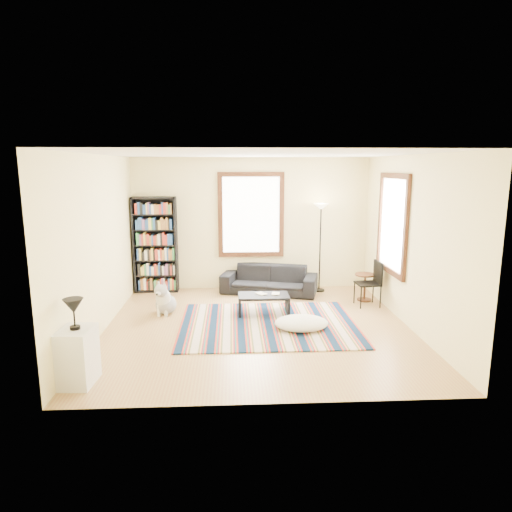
{
  "coord_description": "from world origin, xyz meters",
  "views": [
    {
      "loc": [
        -0.41,
        -7.17,
        2.62
      ],
      "look_at": [
        0.0,
        0.5,
        1.1
      ],
      "focal_mm": 32.0,
      "sensor_mm": 36.0,
      "label": 1
    }
  ],
  "objects_px": {
    "coffee_table": "(264,304)",
    "floor_lamp": "(320,248)",
    "sofa": "(269,280)",
    "bookshelf": "(155,245)",
    "folding_chair": "(368,284)",
    "white_cabinet": "(77,357)",
    "side_table": "(365,287)",
    "floor_cushion": "(301,323)",
    "dog": "(166,298)"
  },
  "relations": [
    {
      "from": "floor_lamp",
      "to": "folding_chair",
      "type": "distance_m",
      "value": 1.4
    },
    {
      "from": "coffee_table",
      "to": "dog",
      "type": "height_order",
      "value": "dog"
    },
    {
      "from": "sofa",
      "to": "dog",
      "type": "height_order",
      "value": "dog"
    },
    {
      "from": "floor_cushion",
      "to": "dog",
      "type": "height_order",
      "value": "dog"
    },
    {
      "from": "sofa",
      "to": "bookshelf",
      "type": "distance_m",
      "value": 2.49
    },
    {
      "from": "side_table",
      "to": "coffee_table",
      "type": "bearing_deg",
      "value": -160.01
    },
    {
      "from": "side_table",
      "to": "white_cabinet",
      "type": "bearing_deg",
      "value": -143.9
    },
    {
      "from": "sofa",
      "to": "white_cabinet",
      "type": "xyz_separation_m",
      "value": [
        -2.66,
        -3.93,
        0.06
      ]
    },
    {
      "from": "bookshelf",
      "to": "floor_lamp",
      "type": "height_order",
      "value": "bookshelf"
    },
    {
      "from": "sofa",
      "to": "floor_cushion",
      "type": "bearing_deg",
      "value": -65.76
    },
    {
      "from": "coffee_table",
      "to": "side_table",
      "type": "distance_m",
      "value": 2.19
    },
    {
      "from": "side_table",
      "to": "floor_lamp",
      "type": "bearing_deg",
      "value": 135.67
    },
    {
      "from": "floor_cushion",
      "to": "dog",
      "type": "relative_size",
      "value": 1.5
    },
    {
      "from": "side_table",
      "to": "dog",
      "type": "distance_m",
      "value": 3.86
    },
    {
      "from": "sofa",
      "to": "bookshelf",
      "type": "relative_size",
      "value": 0.98
    },
    {
      "from": "floor_cushion",
      "to": "floor_lamp",
      "type": "xyz_separation_m",
      "value": [
        0.73,
        2.31,
        0.82
      ]
    },
    {
      "from": "sofa",
      "to": "white_cabinet",
      "type": "height_order",
      "value": "white_cabinet"
    },
    {
      "from": "coffee_table",
      "to": "floor_lamp",
      "type": "bearing_deg",
      "value": 49.21
    },
    {
      "from": "coffee_table",
      "to": "dog",
      "type": "distance_m",
      "value": 1.76
    },
    {
      "from": "coffee_table",
      "to": "folding_chair",
      "type": "height_order",
      "value": "folding_chair"
    },
    {
      "from": "dog",
      "to": "floor_cushion",
      "type": "bearing_deg",
      "value": -6.48
    },
    {
      "from": "coffee_table",
      "to": "side_table",
      "type": "height_order",
      "value": "side_table"
    },
    {
      "from": "side_table",
      "to": "folding_chair",
      "type": "distance_m",
      "value": 0.38
    },
    {
      "from": "sofa",
      "to": "bookshelf",
      "type": "bearing_deg",
      "value": -171.13
    },
    {
      "from": "floor_lamp",
      "to": "folding_chair",
      "type": "xyz_separation_m",
      "value": [
        0.72,
        -1.09,
        -0.5
      ]
    },
    {
      "from": "coffee_table",
      "to": "floor_cushion",
      "type": "bearing_deg",
      "value": -55.52
    },
    {
      "from": "bookshelf",
      "to": "floor_cushion",
      "type": "distance_m",
      "value": 3.78
    },
    {
      "from": "floor_lamp",
      "to": "dog",
      "type": "xyz_separation_m",
      "value": [
        -3.04,
        -1.37,
        -0.64
      ]
    },
    {
      "from": "coffee_table",
      "to": "white_cabinet",
      "type": "height_order",
      "value": "white_cabinet"
    },
    {
      "from": "white_cabinet",
      "to": "folding_chair",
      "type": "bearing_deg",
      "value": 37.77
    },
    {
      "from": "folding_chair",
      "to": "dog",
      "type": "distance_m",
      "value": 3.77
    },
    {
      "from": "bookshelf",
      "to": "dog",
      "type": "bearing_deg",
      "value": -75.34
    },
    {
      "from": "dog",
      "to": "floor_lamp",
      "type": "bearing_deg",
      "value": 39.87
    },
    {
      "from": "folding_chair",
      "to": "white_cabinet",
      "type": "relative_size",
      "value": 1.23
    },
    {
      "from": "white_cabinet",
      "to": "bookshelf",
      "type": "bearing_deg",
      "value": 90.38
    },
    {
      "from": "floor_cushion",
      "to": "floor_lamp",
      "type": "distance_m",
      "value": 2.56
    },
    {
      "from": "bookshelf",
      "to": "folding_chair",
      "type": "relative_size",
      "value": 2.33
    },
    {
      "from": "floor_lamp",
      "to": "floor_cushion",
      "type": "bearing_deg",
      "value": -107.54
    },
    {
      "from": "folding_chair",
      "to": "sofa",
      "type": "bearing_deg",
      "value": 146.4
    },
    {
      "from": "sofa",
      "to": "folding_chair",
      "type": "distance_m",
      "value": 2.05
    },
    {
      "from": "side_table",
      "to": "white_cabinet",
      "type": "xyz_separation_m",
      "value": [
        -4.5,
        -3.28,
        0.08
      ]
    },
    {
      "from": "folding_chair",
      "to": "floor_lamp",
      "type": "bearing_deg",
      "value": 118.61
    },
    {
      "from": "bookshelf",
      "to": "coffee_table",
      "type": "bearing_deg",
      "value": -37.67
    },
    {
      "from": "sofa",
      "to": "white_cabinet",
      "type": "distance_m",
      "value": 4.75
    },
    {
      "from": "bookshelf",
      "to": "floor_lamp",
      "type": "distance_m",
      "value": 3.45
    },
    {
      "from": "coffee_table",
      "to": "floor_cushion",
      "type": "distance_m",
      "value": 0.99
    },
    {
      "from": "sofa",
      "to": "dog",
      "type": "distance_m",
      "value": 2.34
    },
    {
      "from": "floor_cushion",
      "to": "folding_chair",
      "type": "bearing_deg",
      "value": 40.18
    },
    {
      "from": "folding_chair",
      "to": "dog",
      "type": "height_order",
      "value": "folding_chair"
    },
    {
      "from": "side_table",
      "to": "bookshelf",
      "type": "bearing_deg",
      "value": 167.71
    }
  ]
}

